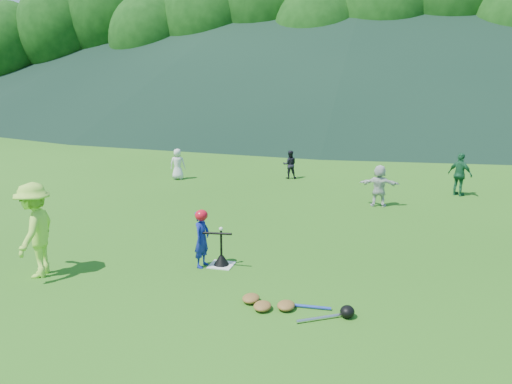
{
  "coord_description": "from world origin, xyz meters",
  "views": [
    {
      "loc": [
        3.05,
        -8.55,
        3.55
      ],
      "look_at": [
        0.0,
        2.5,
        0.9
      ],
      "focal_mm": 35.0,
      "sensor_mm": 36.0,
      "label": 1
    }
  ],
  "objects_px": {
    "fielder_c": "(460,174)",
    "batting_tee": "(221,259)",
    "adult_coach": "(35,230)",
    "fielder_a": "(178,164)",
    "batter_child": "(202,239)",
    "fielder_d": "(379,186)",
    "equipment_pile": "(286,306)",
    "home_plate": "(222,265)",
    "fielder_b": "(290,165)"
  },
  "relations": [
    {
      "from": "fielder_c",
      "to": "batter_child",
      "type": "bearing_deg",
      "value": 91.12
    },
    {
      "from": "fielder_a",
      "to": "batter_child",
      "type": "bearing_deg",
      "value": 104.85
    },
    {
      "from": "fielder_c",
      "to": "equipment_pile",
      "type": "bearing_deg",
      "value": 105.39
    },
    {
      "from": "home_plate",
      "to": "fielder_a",
      "type": "distance_m",
      "value": 8.6
    },
    {
      "from": "home_plate",
      "to": "fielder_d",
      "type": "xyz_separation_m",
      "value": [
        2.75,
        5.47,
        0.58
      ]
    },
    {
      "from": "fielder_a",
      "to": "fielder_b",
      "type": "height_order",
      "value": "fielder_a"
    },
    {
      "from": "batter_child",
      "to": "fielder_c",
      "type": "bearing_deg",
      "value": -27.47
    },
    {
      "from": "home_plate",
      "to": "batting_tee",
      "type": "relative_size",
      "value": 0.66
    },
    {
      "from": "home_plate",
      "to": "batter_child",
      "type": "xyz_separation_m",
      "value": [
        -0.34,
        -0.13,
        0.54
      ]
    },
    {
      "from": "home_plate",
      "to": "adult_coach",
      "type": "bearing_deg",
      "value": -156.29
    },
    {
      "from": "fielder_b",
      "to": "fielder_d",
      "type": "height_order",
      "value": "fielder_d"
    },
    {
      "from": "home_plate",
      "to": "fielder_b",
      "type": "xyz_separation_m",
      "value": [
        -0.45,
        8.66,
        0.49
      ]
    },
    {
      "from": "adult_coach",
      "to": "equipment_pile",
      "type": "xyz_separation_m",
      "value": [
        4.65,
        -0.16,
        -0.8
      ]
    },
    {
      "from": "equipment_pile",
      "to": "home_plate",
      "type": "bearing_deg",
      "value": 136.65
    },
    {
      "from": "fielder_a",
      "to": "home_plate",
      "type": "bearing_deg",
      "value": 107.26
    },
    {
      "from": "batter_child",
      "to": "fielder_a",
      "type": "xyz_separation_m",
      "value": [
        -3.9,
        7.59,
        -0.0
      ]
    },
    {
      "from": "fielder_a",
      "to": "equipment_pile",
      "type": "relative_size",
      "value": 0.61
    },
    {
      "from": "adult_coach",
      "to": "fielder_b",
      "type": "bearing_deg",
      "value": 149.29
    },
    {
      "from": "fielder_a",
      "to": "adult_coach",
      "type": "bearing_deg",
      "value": 85.26
    },
    {
      "from": "batter_child",
      "to": "batting_tee",
      "type": "relative_size",
      "value": 1.62
    },
    {
      "from": "fielder_a",
      "to": "fielder_b",
      "type": "distance_m",
      "value": 3.98
    },
    {
      "from": "fielder_c",
      "to": "adult_coach",
      "type": "bearing_deg",
      "value": 83.87
    },
    {
      "from": "adult_coach",
      "to": "fielder_a",
      "type": "xyz_separation_m",
      "value": [
        -1.18,
        8.8,
        -0.32
      ]
    },
    {
      "from": "adult_coach",
      "to": "fielder_c",
      "type": "distance_m",
      "value": 11.98
    },
    {
      "from": "home_plate",
      "to": "fielder_d",
      "type": "height_order",
      "value": "fielder_d"
    },
    {
      "from": "batter_child",
      "to": "adult_coach",
      "type": "distance_m",
      "value": 3.0
    },
    {
      "from": "home_plate",
      "to": "fielder_b",
      "type": "distance_m",
      "value": 8.68
    },
    {
      "from": "fielder_d",
      "to": "fielder_a",
      "type": "bearing_deg",
      "value": -17.07
    },
    {
      "from": "fielder_b",
      "to": "batting_tee",
      "type": "bearing_deg",
      "value": 77.5
    },
    {
      "from": "fielder_a",
      "to": "equipment_pile",
      "type": "distance_m",
      "value": 10.7
    },
    {
      "from": "fielder_b",
      "to": "fielder_c",
      "type": "bearing_deg",
      "value": 152.1
    },
    {
      "from": "home_plate",
      "to": "equipment_pile",
      "type": "xyz_separation_m",
      "value": [
        1.59,
        -1.5,
        0.06
      ]
    },
    {
      "from": "batter_child",
      "to": "fielder_d",
      "type": "height_order",
      "value": "fielder_d"
    },
    {
      "from": "fielder_c",
      "to": "equipment_pile",
      "type": "height_order",
      "value": "fielder_c"
    },
    {
      "from": "fielder_c",
      "to": "fielder_a",
      "type": "bearing_deg",
      "value": 36.58
    },
    {
      "from": "fielder_c",
      "to": "batting_tee",
      "type": "relative_size",
      "value": 1.93
    },
    {
      "from": "fielder_b",
      "to": "equipment_pile",
      "type": "height_order",
      "value": "fielder_b"
    },
    {
      "from": "batter_child",
      "to": "fielder_c",
      "type": "xyz_separation_m",
      "value": [
        5.41,
        7.57,
        0.11
      ]
    },
    {
      "from": "adult_coach",
      "to": "fielder_a",
      "type": "height_order",
      "value": "adult_coach"
    },
    {
      "from": "fielder_b",
      "to": "batting_tee",
      "type": "relative_size",
      "value": 1.48
    },
    {
      "from": "adult_coach",
      "to": "fielder_d",
      "type": "bearing_deg",
      "value": 123.45
    },
    {
      "from": "adult_coach",
      "to": "equipment_pile",
      "type": "relative_size",
      "value": 0.96
    },
    {
      "from": "adult_coach",
      "to": "fielder_a",
      "type": "relative_size",
      "value": 1.58
    },
    {
      "from": "adult_coach",
      "to": "fielder_b",
      "type": "height_order",
      "value": "adult_coach"
    },
    {
      "from": "fielder_a",
      "to": "fielder_d",
      "type": "distance_m",
      "value": 7.27
    },
    {
      "from": "batting_tee",
      "to": "equipment_pile",
      "type": "bearing_deg",
      "value": -43.35
    },
    {
      "from": "fielder_b",
      "to": "equipment_pile",
      "type": "distance_m",
      "value": 10.37
    },
    {
      "from": "home_plate",
      "to": "equipment_pile",
      "type": "bearing_deg",
      "value": -43.35
    },
    {
      "from": "fielder_a",
      "to": "batting_tee",
      "type": "height_order",
      "value": "fielder_a"
    },
    {
      "from": "fielder_c",
      "to": "batting_tee",
      "type": "bearing_deg",
      "value": 92.38
    }
  ]
}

